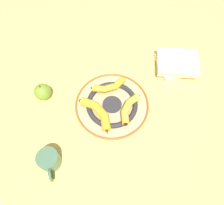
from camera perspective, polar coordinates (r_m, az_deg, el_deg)
name	(u,v)px	position (r m, az deg, el deg)	size (l,w,h in m)	color
ground_plane	(106,104)	(0.99, -1.45, -0.34)	(2.80, 2.80, 0.00)	#E5CC6B
decorative_bowl	(112,105)	(0.97, 0.00, -0.63)	(0.33, 0.33, 0.04)	tan
banana_a	(109,87)	(0.98, -0.86, 4.15)	(0.09, 0.16, 0.03)	gold
banana_b	(129,108)	(0.93, 4.33, -1.33)	(0.09, 0.16, 0.03)	gold
banana_c	(98,113)	(0.91, -3.57, -2.63)	(0.20, 0.07, 0.04)	gold
book_stack	(176,63)	(1.12, 16.48, 9.75)	(0.24, 0.24, 0.06)	silver
coffee_mug	(49,160)	(0.90, -16.10, -14.31)	(0.12, 0.08, 0.08)	#477056
apple	(43,92)	(1.03, -17.66, 2.69)	(0.08, 0.08, 0.09)	olive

